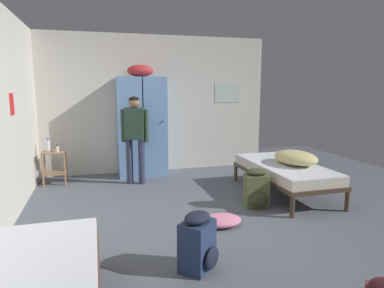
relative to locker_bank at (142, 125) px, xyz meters
name	(u,v)px	position (x,y,z in m)	size (l,w,h in m)	color
ground_plane	(198,223)	(0.34, -2.57, -0.97)	(9.12, 9.12, 0.00)	#565B66
room_backdrop	(90,111)	(-0.90, -1.30, 0.36)	(4.49, 5.76, 2.66)	beige
locker_bank	(142,125)	(0.00, 0.00, 0.00)	(0.90, 0.55, 2.07)	#6B93C6
shelf_unit	(54,164)	(-1.55, -0.21, -0.62)	(0.38, 0.30, 0.57)	#99704C
bed_right	(284,170)	(1.97, -1.80, -0.59)	(0.90, 1.90, 0.49)	#473828
bedding_heap	(296,158)	(2.11, -1.89, -0.38)	(0.58, 0.80, 0.21)	#D1C67F
person_traveler	(135,132)	(-0.19, -0.58, -0.06)	(0.46, 0.28, 1.51)	#2D334C
water_bottle	(48,146)	(-1.63, -0.19, -0.30)	(0.06, 0.06, 0.23)	white
lotion_bottle	(57,149)	(-1.48, -0.25, -0.34)	(0.05, 0.05, 0.13)	white
backpack_navy	(198,243)	(0.02, -3.60, -0.71)	(0.42, 0.42, 0.55)	navy
backpack_olive	(256,189)	(1.29, -2.22, -0.71)	(0.35, 0.37, 0.55)	#566038
clothes_pile_pink	(221,220)	(0.59, -2.70, -0.91)	(0.49, 0.39, 0.12)	pink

